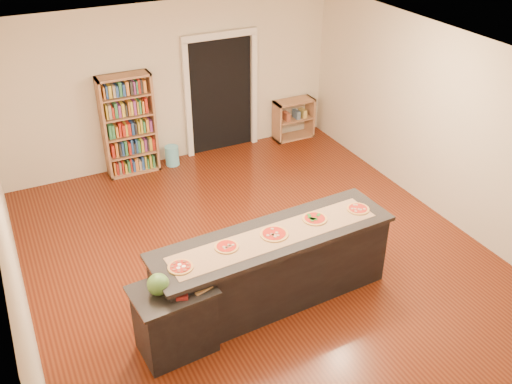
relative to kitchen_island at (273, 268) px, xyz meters
name	(u,v)px	position (x,y,z in m)	size (l,w,h in m)	color
room	(263,172)	(0.23, 0.75, 0.90)	(6.00, 7.00, 2.80)	beige
doorway	(221,88)	(1.13, 4.21, 0.71)	(1.40, 0.09, 2.21)	black
kitchen_island	(273,268)	(0.00, 0.00, 0.00)	(2.99, 0.81, 0.99)	black
side_counter	(175,319)	(-1.35, -0.25, -0.06)	(0.86, 0.63, 0.85)	black
bookshelf	(129,125)	(-0.63, 4.04, 0.38)	(0.88, 0.31, 1.76)	#AA7852
low_shelf	(294,119)	(2.56, 4.03, -0.11)	(0.78, 0.33, 0.78)	#AA7852
waste_bin	(172,156)	(0.06, 3.98, -0.32)	(0.24, 0.24, 0.36)	#6ACEEE
kraft_paper	(275,236)	(0.00, -0.03, 0.49)	(2.59, 0.47, 0.00)	#9A724F
watermelon	(158,284)	(-1.49, -0.25, 0.48)	(0.24, 0.24, 0.24)	#144214
cutting_board	(203,285)	(-1.03, -0.34, 0.37)	(0.28, 0.19, 0.02)	tan
package_red	(182,296)	(-1.29, -0.42, 0.38)	(0.12, 0.09, 0.04)	maroon
package_teal	(192,270)	(-1.05, -0.07, 0.39)	(0.16, 0.16, 0.06)	#195966
pizza_a	(180,267)	(-1.19, -0.11, 0.50)	(0.30, 0.30, 0.02)	tan
pizza_b	(227,247)	(-0.60, 0.01, 0.50)	(0.29, 0.29, 0.02)	tan
pizza_c	(274,234)	(0.00, 0.00, 0.50)	(0.33, 0.33, 0.02)	tan
pizza_d	(315,219)	(0.59, 0.07, 0.50)	(0.31, 0.31, 0.02)	tan
pizza_e	(358,209)	(1.19, 0.02, 0.50)	(0.29, 0.29, 0.02)	tan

